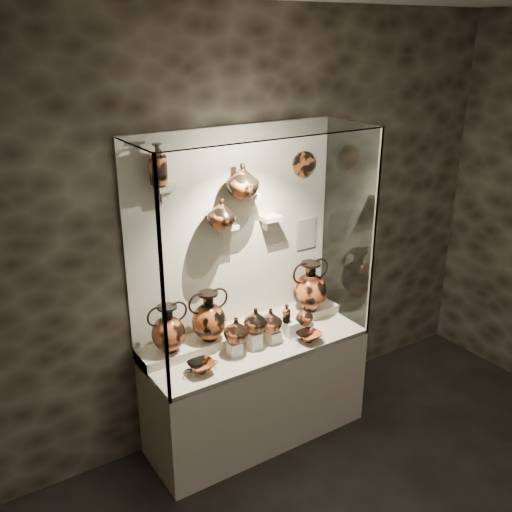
{
  "coord_description": "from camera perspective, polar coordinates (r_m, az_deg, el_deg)",
  "views": [
    {
      "loc": [
        -2.02,
        -0.96,
        2.99
      ],
      "look_at": [
        0.01,
        2.19,
        1.52
      ],
      "focal_mm": 40.0,
      "sensor_mm": 36.0,
      "label": 1
    }
  ],
  "objects": [
    {
      "name": "wall_back",
      "position": [
        4.24,
        -2.31,
        2.19
      ],
      "size": [
        5.0,
        0.02,
        3.2
      ],
      "primitive_type": "cube",
      "color": "#2E251D",
      "rests_on": "ground"
    },
    {
      "name": "plinth",
      "position": [
        4.54,
        0.03,
        -13.41
      ],
      "size": [
        1.7,
        0.6,
        0.8
      ],
      "primitive_type": "cube",
      "color": "beige",
      "rests_on": "floor"
    },
    {
      "name": "front_tier",
      "position": [
        4.32,
        0.03,
        -8.88
      ],
      "size": [
        1.68,
        0.58,
        0.03
      ],
      "primitive_type": "cube",
      "color": "beige",
      "rests_on": "plinth"
    },
    {
      "name": "rear_tier",
      "position": [
        4.43,
        -1.21,
        -7.53
      ],
      "size": [
        1.7,
        0.25,
        0.1
      ],
      "primitive_type": "cube",
      "color": "beige",
      "rests_on": "plinth"
    },
    {
      "name": "back_panel",
      "position": [
        4.24,
        -2.28,
        2.17
      ],
      "size": [
        1.7,
        0.03,
        1.6
      ],
      "primitive_type": "cube",
      "color": "beige",
      "rests_on": "plinth"
    },
    {
      "name": "glass_front",
      "position": [
        3.75,
        2.48,
        -0.41
      ],
      "size": [
        1.7,
        0.01,
        1.6
      ],
      "primitive_type": "cube",
      "color": "white",
      "rests_on": "plinth"
    },
    {
      "name": "glass_left",
      "position": [
        3.63,
        -11.27,
        -1.63
      ],
      "size": [
        0.01,
        0.6,
        1.6
      ],
      "primitive_type": "cube",
      "color": "white",
      "rests_on": "plinth"
    },
    {
      "name": "glass_right",
      "position": [
        4.47,
        9.19,
        2.96
      ],
      "size": [
        0.01,
        0.6,
        1.6
      ],
      "primitive_type": "cube",
      "color": "white",
      "rests_on": "plinth"
    },
    {
      "name": "glass_top",
      "position": [
        3.78,
        0.04,
        12.3
      ],
      "size": [
        1.7,
        0.6,
        0.01
      ],
      "primitive_type": "cube",
      "color": "white",
      "rests_on": "back_panel"
    },
    {
      "name": "frame_post_left",
      "position": [
        3.38,
        -9.32,
        -3.23
      ],
      "size": [
        0.02,
        0.02,
        1.6
      ],
      "primitive_type": "cube",
      "color": "gray",
      "rests_on": "plinth"
    },
    {
      "name": "frame_post_right",
      "position": [
        4.27,
        11.7,
        1.89
      ],
      "size": [
        0.02,
        0.02,
        1.6
      ],
      "primitive_type": "cube",
      "color": "gray",
      "rests_on": "plinth"
    },
    {
      "name": "pedestal_a",
      "position": [
        4.15,
        -2.18,
        -9.22
      ],
      "size": [
        0.09,
        0.09,
        0.1
      ],
      "primitive_type": "cube",
      "color": "silver",
      "rests_on": "front_tier"
    },
    {
      "name": "pedestal_b",
      "position": [
        4.22,
        -0.17,
        -8.41
      ],
      "size": [
        0.09,
        0.09,
        0.13
      ],
      "primitive_type": "cube",
      "color": "silver",
      "rests_on": "front_tier"
    },
    {
      "name": "pedestal_c",
      "position": [
        4.31,
        1.75,
        -8.03
      ],
      "size": [
        0.09,
        0.09,
        0.09
      ],
      "primitive_type": "cube",
      "color": "silver",
      "rests_on": "front_tier"
    },
    {
      "name": "pedestal_d",
      "position": [
        4.39,
        3.49,
        -7.3
      ],
      "size": [
        0.09,
        0.09,
        0.12
      ],
      "primitive_type": "cube",
      "color": "silver",
      "rests_on": "front_tier"
    },
    {
      "name": "pedestal_e",
      "position": [
        4.47,
        4.94,
        -7.04
      ],
      "size": [
        0.09,
        0.09,
        0.08
      ],
      "primitive_type": "cube",
      "color": "silver",
      "rests_on": "front_tier"
    },
    {
      "name": "bracket_ul",
      "position": [
        3.8,
        -8.99,
        6.77
      ],
      "size": [
        0.14,
        0.12,
        0.04
      ],
      "primitive_type": "cube",
      "color": "beige",
      "rests_on": "back_panel"
    },
    {
      "name": "bracket_ca",
      "position": [
        4.09,
        -2.97,
        2.95
      ],
      "size": [
        0.14,
        0.12,
        0.04
      ],
      "primitive_type": "cube",
      "color": "beige",
      "rests_on": "back_panel"
    },
    {
      "name": "bracket_cb",
      "position": [
        4.14,
        -0.61,
        6.06
      ],
      "size": [
        0.1,
        0.12,
        0.04
      ],
      "primitive_type": "cube",
      "color": "beige",
      "rests_on": "back_panel"
    },
    {
      "name": "bracket_cc",
      "position": [
        4.29,
        1.44,
        3.83
      ],
      "size": [
        0.14,
        0.12,
        0.04
      ],
      "primitive_type": "cube",
      "color": "beige",
      "rests_on": "back_panel"
    },
    {
      "name": "amphora_left",
      "position": [
        4.05,
        -8.75,
        -7.15
      ],
      "size": [
        0.36,
        0.36,
        0.35
      ],
      "primitive_type": null,
      "rotation": [
        0.0,
        0.0,
        0.33
      ],
      "color": "#BF4F24",
      "rests_on": "rear_tier"
    },
    {
      "name": "amphora_mid",
      "position": [
        4.15,
        -4.76,
        -5.98
      ],
      "size": [
        0.36,
        0.36,
        0.38
      ],
      "primitive_type": null,
      "rotation": [
        0.0,
        0.0,
        0.19
      ],
      "color": "#AD4B1E",
      "rests_on": "rear_tier"
    },
    {
      "name": "amphora_right",
      "position": [
        4.58,
        5.4,
        -3.01
      ],
      "size": [
        0.39,
        0.39,
        0.41
      ],
      "primitive_type": null,
      "rotation": [
        0.0,
        0.0,
        0.2
      ],
      "color": "#BF4F24",
      "rests_on": "rear_tier"
    },
    {
      "name": "jug_a",
      "position": [
        4.09,
        -2.02,
        -7.38
      ],
      "size": [
        0.21,
        0.21,
        0.19
      ],
      "primitive_type": "imported",
      "rotation": [
        0.0,
        0.0,
        -0.2
      ],
      "color": "#BF4F24",
      "rests_on": "pedestal_a"
    },
    {
      "name": "jug_b",
      "position": [
        4.17,
        -0.07,
        -6.4
      ],
      "size": [
        0.22,
        0.22,
        0.18
      ],
      "primitive_type": "imported",
      "rotation": [
        0.0,
        0.0,
        -0.32
      ],
      "color": "#AD4B1E",
      "rests_on": "pedestal_b"
    },
    {
      "name": "jug_c",
      "position": [
        4.25,
        1.44,
        -6.42
      ],
      "size": [
        0.17,
        0.17,
        0.18
      ],
      "primitive_type": "imported",
      "rotation": [
        0.0,
        0.0,
        0.0
      ],
      "color": "#BF4F24",
      "rests_on": "pedestal_c"
    },
    {
      "name": "jug_e",
      "position": [
        4.4,
        4.85,
        -5.94
      ],
      "size": [
        0.17,
        0.17,
        0.14
      ],
      "primitive_type": "imported",
      "rotation": [
        0.0,
        0.0,
        0.36
      ],
      "color": "#BF4F24",
      "rests_on": "pedestal_e"
    },
    {
      "name": "lekythos_small",
      "position": [
        4.31,
        3.04,
        -5.67
      ],
      "size": [
        0.1,
        0.1,
        0.17
      ],
      "primitive_type": null,
      "rotation": [
        0.0,
        0.0,
        0.44
      ],
      "color": "#AD4B1E",
      "rests_on": "pedestal_d"
    },
    {
      "name": "kylix_left",
      "position": [
        3.97,
        -5.48,
        -10.91
      ],
      "size": [
        0.24,
        0.2,
        0.09
      ],
      "primitive_type": null,
      "rotation": [
        0.0,
        0.0,
        -0.02
      ],
      "color": "#AD4B1E",
      "rests_on": "front_tier"
    },
    {
      "name": "kylix_right",
      "position": [
        4.33,
        5.29,
        -7.98
      ],
      "size": [
        0.24,
        0.2,
        0.09
      ],
      "primitive_type": null,
      "rotation": [
        0.0,
        0.0,
        0.04
      ],
      "color": "#BF4F24",
      "rests_on": "front_tier"
    },
    {
      "name": "lekythos_tall",
      "position": [
        3.73,
        -9.76,
        9.18
      ],
      "size": [
        0.14,
        0.14,
        0.31
      ],
      "primitive_type": null,
      "rotation": [
        0.0,
        0.0,
        -0.17
      ],
      "color": "#BF4F24",
      "rests_on": "bracket_ul"
    },
    {
      "name": "ovoid_vase_a",
      "position": [
        3.98,
        -3.48,
        4.28
      ],
      "size": [
        0.24,
        0.24,
        0.21
      ],
      "primitive_type": "imported",
      "rotation": [
        0.0,
        0.0,
        -0.16
      ],
      "color": "#AD4B1E",
      "rests_on": "bracket_ca"
    },
    {
      "name": "ovoid_vase_b",
      "position": [
        4.0,
        -1.35,
        7.55
      ],
      "size": [
        0.26,
        0.26,
        0.24
      ],
      "primitive_type": "imported",
      "rotation": [
        0.0,
        0.0,
        -0.12
      ],
      "color": "#AD4B1E",
      "rests_on": "bracket_cb"
    },
    {
      "name": "wall_plate",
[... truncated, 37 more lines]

